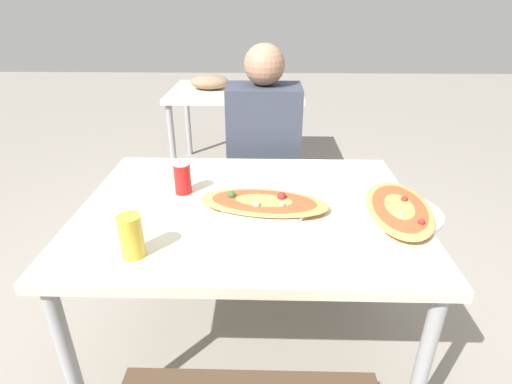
{
  "coord_description": "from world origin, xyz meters",
  "views": [
    {
      "loc": [
        0.06,
        -1.33,
        1.44
      ],
      "look_at": [
        0.03,
        -0.01,
        0.78
      ],
      "focal_mm": 28.0,
      "sensor_mm": 36.0,
      "label": 1
    }
  ],
  "objects": [
    {
      "name": "ground_plane",
      "position": [
        0.0,
        0.0,
        0.0
      ],
      "size": [
        14.0,
        14.0,
        0.0
      ],
      "primitive_type": "plane",
      "color": "gray"
    },
    {
      "name": "person_seated",
      "position": [
        0.05,
        0.69,
        0.73
      ],
      "size": [
        0.38,
        0.29,
        1.23
      ],
      "rotation": [
        0.0,
        0.0,
        3.14
      ],
      "color": "#2D2D38",
      "rests_on": "ground_plane"
    },
    {
      "name": "background_table",
      "position": [
        -0.23,
        2.05,
        0.67
      ],
      "size": [
        1.1,
        0.8,
        0.84
      ],
      "color": "beige",
      "rests_on": "ground_plane"
    },
    {
      "name": "pizza_main",
      "position": [
        0.06,
        -0.02,
        0.74
      ],
      "size": [
        0.51,
        0.33,
        0.06
      ],
      "color": "white",
      "rests_on": "dining_table"
    },
    {
      "name": "chair_far_seated",
      "position": [
        0.05,
        0.81,
        0.52
      ],
      "size": [
        0.4,
        0.4,
        0.92
      ],
      "rotation": [
        0.0,
        0.0,
        3.14
      ],
      "color": "#3F2D1E",
      "rests_on": "ground_plane"
    },
    {
      "name": "soda_can",
      "position": [
        -0.27,
        0.1,
        0.78
      ],
      "size": [
        0.07,
        0.07,
        0.12
      ],
      "color": "red",
      "rests_on": "dining_table"
    },
    {
      "name": "pizza_second",
      "position": [
        0.55,
        -0.05,
        0.74
      ],
      "size": [
        0.31,
        0.47,
        0.05
      ],
      "color": "white",
      "rests_on": "dining_table"
    },
    {
      "name": "dining_table",
      "position": [
        0.0,
        0.0,
        0.66
      ],
      "size": [
        1.26,
        0.95,
        0.72
      ],
      "color": "beige",
      "rests_on": "ground_plane"
    },
    {
      "name": "drink_glass",
      "position": [
        -0.34,
        -0.33,
        0.79
      ],
      "size": [
        0.07,
        0.07,
        0.14
      ],
      "color": "gold",
      "rests_on": "dining_table"
    }
  ]
}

